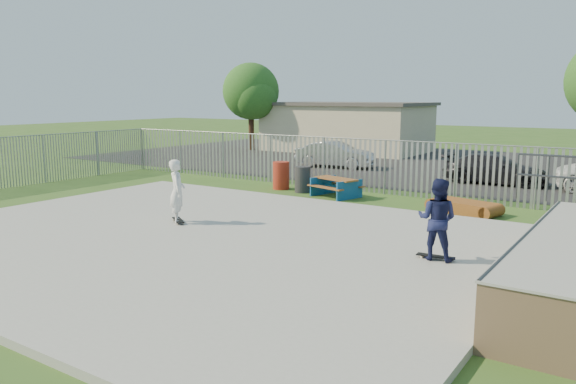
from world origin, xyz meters
The scene contains 16 objects.
ground centered at (0.00, 0.00, 0.00)m, with size 120.00×120.00×0.00m, color #32561D.
concrete_slab centered at (0.00, 0.00, 0.07)m, with size 15.00×12.00×0.15m, color #9D9D98.
fence centered at (1.00, 4.59, 1.00)m, with size 26.04×16.02×2.00m.
picnic_table centered at (-0.20, 7.48, 0.35)m, with size 1.93×1.74×0.69m.
funbox centered at (4.49, 7.17, 0.19)m, with size 2.04×1.37×0.37m.
trash_bin_red centered at (-2.82, 7.80, 0.54)m, with size 0.64×0.64×1.07m, color maroon.
trash_bin_grey centered at (-1.72, 7.62, 0.49)m, with size 0.59×0.59×0.98m, color #28282B.
parking_lot centered at (0.00, 19.00, 0.01)m, with size 40.00×18.00×0.02m, color black.
car_silver centered at (-4.31, 14.82, 0.67)m, with size 1.39×3.98×1.31m, color #A9AAAE.
car_dark centered at (3.80, 13.76, 0.62)m, with size 1.69×4.16×1.21m, color black.
building centered at (-8.00, 23.00, 1.61)m, with size 10.40×6.40×3.20m.
tree_left centered at (-13.67, 20.06, 3.90)m, with size 3.76×3.76×5.80m.
skateboard_a centered at (5.63, 1.29, 0.19)m, with size 0.81×0.26×0.08m.
skateboard_b centered at (-1.47, 0.82, 0.19)m, with size 0.77×0.62×0.08m.
skater_navy centered at (5.63, 1.29, 1.02)m, with size 0.85×0.66×1.74m, color #151941.
skater_white centered at (-1.47, 0.82, 1.02)m, with size 0.63×0.42×1.74m, color white.
Camera 1 is at (9.44, -10.05, 3.57)m, focal length 35.00 mm.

